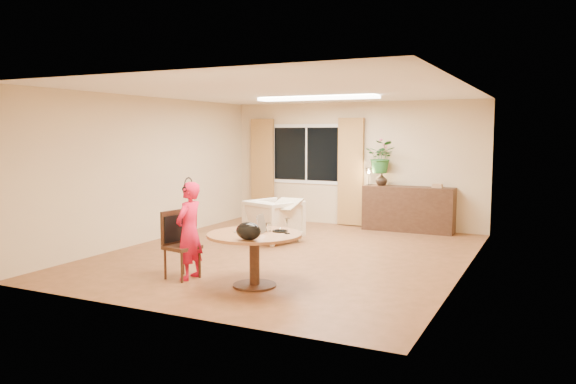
% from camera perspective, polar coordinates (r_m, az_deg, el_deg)
% --- Properties ---
extents(floor, '(6.50, 6.50, 0.00)m').
position_cam_1_polar(floor, '(9.11, -0.07, -6.38)').
color(floor, brown).
rests_on(floor, ground).
extents(ceiling, '(6.50, 6.50, 0.00)m').
position_cam_1_polar(ceiling, '(8.92, -0.07, 10.16)').
color(ceiling, white).
rests_on(ceiling, wall_back).
extents(wall_back, '(5.50, 0.00, 5.50)m').
position_cam_1_polar(wall_back, '(11.92, 6.77, 2.82)').
color(wall_back, beige).
rests_on(wall_back, floor).
extents(wall_left, '(0.00, 6.50, 6.50)m').
position_cam_1_polar(wall_left, '(10.41, -13.83, 2.23)').
color(wall_left, beige).
rests_on(wall_left, floor).
extents(wall_right, '(0.00, 6.50, 6.50)m').
position_cam_1_polar(wall_right, '(8.11, 17.70, 1.10)').
color(wall_right, beige).
rests_on(wall_right, floor).
extents(window, '(1.70, 0.03, 1.30)m').
position_cam_1_polar(window, '(12.30, 1.89, 3.89)').
color(window, white).
rests_on(window, wall_back).
extents(curtain_left, '(0.55, 0.08, 2.25)m').
position_cam_1_polar(curtain_left, '(12.71, -2.59, 2.35)').
color(curtain_left, brown).
rests_on(curtain_left, wall_back).
extents(curtain_right, '(0.55, 0.08, 2.25)m').
position_cam_1_polar(curtain_right, '(11.86, 6.38, 2.06)').
color(curtain_right, brown).
rests_on(curtain_right, wall_back).
extents(ceiling_panel, '(2.20, 0.35, 0.05)m').
position_cam_1_polar(ceiling_panel, '(10.01, 2.97, 9.50)').
color(ceiling_panel, white).
rests_on(ceiling_panel, ceiling).
extents(dining_table, '(1.21, 1.21, 0.69)m').
position_cam_1_polar(dining_table, '(7.17, -3.43, -5.37)').
color(dining_table, brown).
rests_on(dining_table, floor).
extents(dining_chair, '(0.50, 0.47, 0.91)m').
position_cam_1_polar(dining_chair, '(7.69, -10.71, -5.33)').
color(dining_chair, black).
rests_on(dining_chair, floor).
extents(child, '(0.49, 0.33, 1.31)m').
position_cam_1_polar(child, '(7.62, -10.00, -3.90)').
color(child, '#B9140E').
rests_on(child, floor).
extents(laptop, '(0.40, 0.30, 0.24)m').
position_cam_1_polar(laptop, '(7.22, -3.93, -3.13)').
color(laptop, '#B7B7BC').
rests_on(laptop, dining_table).
extents(tumbler, '(0.08, 0.08, 0.11)m').
position_cam_1_polar(tumbler, '(7.29, -2.01, -3.58)').
color(tumbler, white).
rests_on(tumbler, dining_table).
extents(wine_glass, '(0.08, 0.08, 0.20)m').
position_cam_1_polar(wine_glass, '(7.09, -0.09, -3.45)').
color(wine_glass, white).
rests_on(wine_glass, dining_table).
extents(pot_lid, '(0.22, 0.22, 0.03)m').
position_cam_1_polar(pot_lid, '(7.24, -0.82, -3.93)').
color(pot_lid, white).
rests_on(pot_lid, dining_table).
extents(handbag, '(0.35, 0.23, 0.22)m').
position_cam_1_polar(handbag, '(6.68, -4.05, -3.99)').
color(handbag, black).
rests_on(handbag, dining_table).
extents(armchair, '(1.07, 1.08, 0.77)m').
position_cam_1_polar(armchair, '(10.13, -1.41, -2.91)').
color(armchair, beige).
rests_on(armchair, floor).
extents(throw, '(0.46, 0.56, 0.03)m').
position_cam_1_polar(throw, '(9.88, -0.22, -0.78)').
color(throw, beige).
rests_on(throw, armchair).
extents(sideboard, '(1.79, 0.44, 0.90)m').
position_cam_1_polar(sideboard, '(11.43, 12.12, -1.70)').
color(sideboard, black).
rests_on(sideboard, floor).
extents(vase, '(0.27, 0.27, 0.25)m').
position_cam_1_polar(vase, '(11.51, 9.48, 1.27)').
color(vase, black).
rests_on(vase, sideboard).
extents(bouquet, '(0.61, 0.53, 0.66)m').
position_cam_1_polar(bouquet, '(11.49, 9.48, 3.53)').
color(bouquet, '#2E6526').
rests_on(bouquet, vase).
extents(book_stack, '(0.21, 0.17, 0.08)m').
position_cam_1_polar(book_stack, '(11.26, 14.92, 0.62)').
color(book_stack, '#98674D').
rests_on(book_stack, sideboard).
extents(desk_lamp, '(0.19, 0.19, 0.37)m').
position_cam_1_polar(desk_lamp, '(11.53, 8.23, 1.61)').
color(desk_lamp, black).
rests_on(desk_lamp, sideboard).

